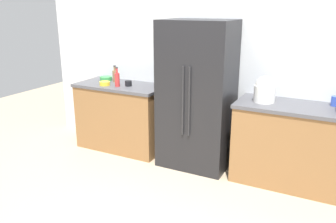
{
  "coord_description": "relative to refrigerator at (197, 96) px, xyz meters",
  "views": [
    {
      "loc": [
        1.45,
        -2.52,
        1.98
      ],
      "look_at": [
        -0.05,
        0.41,
        0.97
      ],
      "focal_mm": 36.93,
      "sensor_mm": 36.0,
      "label": 1
    }
  ],
  "objects": [
    {
      "name": "rice_cooker",
      "position": [
        0.82,
        0.01,
        0.16
      ],
      "size": [
        0.24,
        0.24,
        0.3
      ],
      "color": "white",
      "rests_on": "counter_right"
    },
    {
      "name": "cup_b",
      "position": [
        1.55,
        0.19,
        0.08
      ],
      "size": [
        0.1,
        0.1,
        0.11
      ],
      "primitive_type": "cylinder",
      "color": "blue",
      "rests_on": "counter_right"
    },
    {
      "name": "ground_plane",
      "position": [
        0.13,
        -1.33,
        -0.91
      ],
      "size": [
        10.61,
        10.61,
        0.0
      ],
      "primitive_type": "plane",
      "color": "tan"
    },
    {
      "name": "counter_right",
      "position": [
        1.27,
        0.02,
        -0.44
      ],
      "size": [
        1.49,
        0.63,
        0.94
      ],
      "color": "olive",
      "rests_on": "ground_plane"
    },
    {
      "name": "bowl_b",
      "position": [
        -1.31,
        -0.13,
        0.05
      ],
      "size": [
        0.14,
        0.14,
        0.05
      ],
      "primitive_type": "cylinder",
      "color": "yellow",
      "rests_on": "counter_left"
    },
    {
      "name": "bottle_a",
      "position": [
        -1.31,
        0.12,
        0.11
      ],
      "size": [
        0.07,
        0.07,
        0.23
      ],
      "color": "brown",
      "rests_on": "counter_left"
    },
    {
      "name": "bowl_a",
      "position": [
        -1.49,
        0.14,
        0.05
      ],
      "size": [
        0.17,
        0.17,
        0.06
      ],
      "primitive_type": "cylinder",
      "color": "green",
      "rests_on": "counter_left"
    },
    {
      "name": "cup_a",
      "position": [
        -1.0,
        -0.02,
        0.06
      ],
      "size": [
        0.09,
        0.09,
        0.07
      ],
      "primitive_type": "cylinder",
      "color": "black",
      "rests_on": "counter_left"
    },
    {
      "name": "bottle_b",
      "position": [
        -1.12,
        -0.11,
        0.12
      ],
      "size": [
        0.07,
        0.07,
        0.26
      ],
      "color": "red",
      "rests_on": "counter_left"
    },
    {
      "name": "refrigerator",
      "position": [
        0.0,
        0.0,
        0.0
      ],
      "size": [
        0.86,
        0.65,
        1.83
      ],
      "color": "black",
      "rests_on": "ground_plane"
    },
    {
      "name": "counter_left",
      "position": [
        -1.15,
        0.02,
        -0.44
      ],
      "size": [
        1.25,
        0.63,
        0.94
      ],
      "color": "olive",
      "rests_on": "ground_plane"
    },
    {
      "name": "kitchen_back_panel",
      "position": [
        0.13,
        0.38,
        0.43
      ],
      "size": [
        5.3,
        0.1,
        2.69
      ],
      "primitive_type": "cube",
      "color": "silver",
      "rests_on": "ground_plane"
    }
  ]
}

